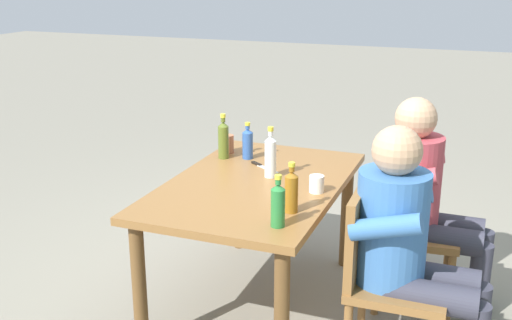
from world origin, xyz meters
TOP-DOWN VIEW (x-y plane):
  - ground_plane at (0.00, 0.00)m, footprint 24.00×24.00m
  - dining_table at (0.00, 0.00)m, footprint 1.42×0.89m
  - chair_far_left at (-0.31, 0.74)m, footprint 0.48×0.48m
  - chair_far_right at (0.32, 0.74)m, footprint 0.45×0.45m
  - person_in_white_shirt at (-0.32, 0.85)m, footprint 0.47×0.61m
  - person_in_plaid_shirt at (0.32, 0.85)m, footprint 0.47×0.61m
  - bottle_amber at (0.34, 0.31)m, footprint 0.06×0.06m
  - bottle_blue at (-0.37, -0.20)m, footprint 0.06×0.06m
  - bottle_clear at (-0.10, 0.05)m, footprint 0.06×0.06m
  - bottle_green at (0.52, 0.30)m, footprint 0.06×0.06m
  - bottle_olive at (-0.32, -0.33)m, footprint 0.06×0.06m
  - cup_white at (0.04, 0.35)m, footprint 0.08×0.08m
  - cup_terracotta at (-0.43, -0.35)m, footprint 0.08×0.08m
  - table_knife at (-0.24, -0.05)m, footprint 0.15×0.21m

SIDE VIEW (x-z plane):
  - ground_plane at x=0.00m, z-range 0.00..0.00m
  - chair_far_left at x=-0.31m, z-range 0.05..0.92m
  - chair_far_right at x=0.32m, z-range 0.05..0.92m
  - dining_table at x=0.00m, z-range 0.27..0.99m
  - person_in_white_shirt at x=-0.32m, z-range 0.07..1.25m
  - person_in_plaid_shirt at x=0.32m, z-range 0.07..1.25m
  - table_knife at x=-0.24m, z-range 0.72..0.74m
  - cup_white at x=0.04m, z-range 0.72..0.81m
  - cup_terracotta at x=-0.43m, z-range 0.72..0.84m
  - bottle_blue at x=-0.37m, z-range 0.71..0.93m
  - bottle_green at x=0.52m, z-range 0.71..0.95m
  - bottle_amber at x=0.34m, z-range 0.71..0.95m
  - bottle_olive at x=-0.32m, z-range 0.71..0.98m
  - bottle_clear at x=-0.10m, z-range 0.71..0.99m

